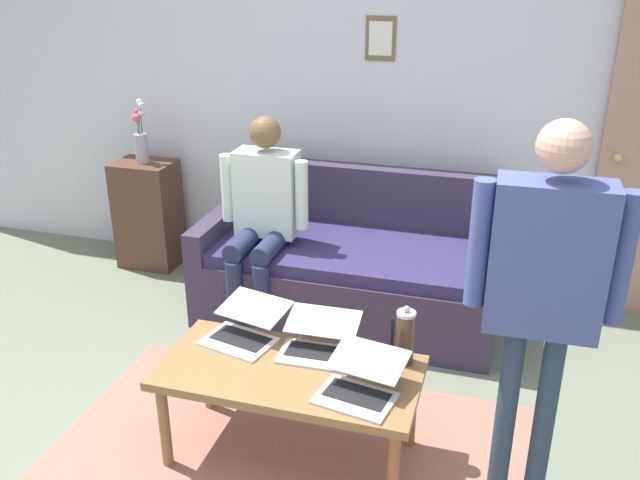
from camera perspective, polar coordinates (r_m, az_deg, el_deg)
The scene contains 13 objects.
ground_plane at distance 3.23m, azimuth -5.33°, elevation -19.05°, with size 7.68×7.68×0.00m, color slate.
area_rug at distance 3.25m, azimuth -3.03°, elevation -18.52°, with size 2.21×1.55×0.01m, color #9F6755.
back_wall at distance 4.58m, azimuth 4.41°, elevation 12.84°, with size 7.04×0.11×2.70m.
couch at distance 4.31m, azimuth 2.61°, elevation -2.39°, with size 1.83×0.90×0.88m.
coffee_table at distance 3.07m, azimuth -2.56°, elevation -11.57°, with size 1.15×0.56×0.47m.
laptop_left at distance 3.25m, azimuth -6.39°, elevation -7.45°, with size 0.40×0.43×0.15m.
laptop_center at distance 2.87m, azimuth 3.37°, elevation -11.99°, with size 0.37×0.40×0.14m.
laptop_right at distance 3.14m, azimuth -0.11°, elevation -8.63°, with size 0.35×0.34×0.14m.
french_press at distance 3.04m, azimuth 7.13°, elevation -8.06°, with size 0.11×0.09×0.28m.
side_shelf at distance 5.11m, azimuth -14.18°, elevation 2.13°, with size 0.42×0.32×0.78m.
flower_vase at distance 4.95m, azimuth -14.79°, elevation 8.09°, with size 0.09×0.11×0.44m.
person_standing at distance 2.65m, azimuth 18.36°, elevation -2.94°, with size 0.58×0.19×1.64m.
person_seated at distance 4.09m, azimuth -4.83°, elevation 2.50°, with size 0.55×0.51×1.28m.
Camera 1 is at (-0.95, 2.20, 2.17)m, focal length 38.16 mm.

